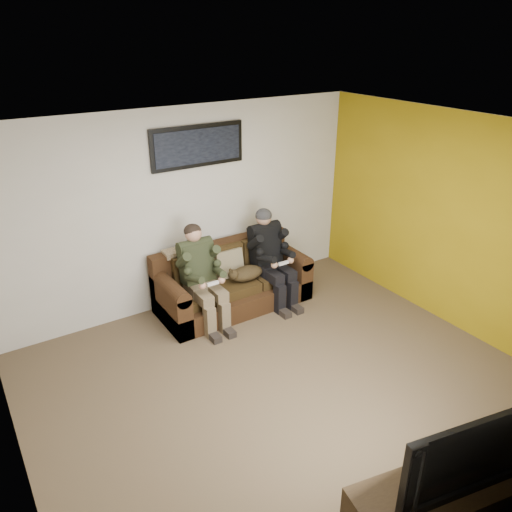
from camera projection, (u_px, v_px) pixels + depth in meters
floor at (286, 387)px, 5.23m from camera, size 5.00×5.00×0.00m
ceiling at (294, 138)px, 4.14m from camera, size 5.00×5.00×0.00m
wall_back at (186, 210)px, 6.41m from camera, size 5.00×0.00×5.00m
wall_right at (459, 225)px, 5.92m from camera, size 0.00×4.50×4.50m
accent_wall_right at (459, 225)px, 5.91m from camera, size 0.00×4.50×4.50m
sofa at (231, 283)px, 6.69m from camera, size 2.01×0.87×0.82m
throw_pillow at (229, 263)px, 6.60m from camera, size 0.38×0.18×0.38m
throw_blanket at (179, 252)px, 6.37m from camera, size 0.41×0.20×0.07m
person_left at (201, 271)px, 6.15m from camera, size 0.51×0.87×1.26m
person_right at (270, 252)px, 6.65m from camera, size 0.51×0.86×1.27m
cat at (245, 273)px, 6.52m from camera, size 0.66×0.26×0.24m
framed_poster at (198, 146)px, 6.14m from camera, size 1.25×0.05×0.52m
tv_stand at (448, 505)px, 3.67m from camera, size 1.60×0.78×0.48m
television at (461, 447)px, 3.43m from camera, size 1.16×0.37×0.66m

